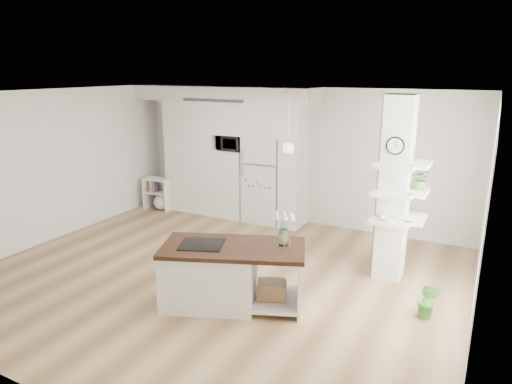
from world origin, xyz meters
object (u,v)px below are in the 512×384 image
at_px(kitchen_island, 218,273).
at_px(bookshelf, 159,196).
at_px(floor_plant_a, 428,300).
at_px(refrigerator, 265,179).

bearing_deg(kitchen_island, bookshelf, 117.24).
bearing_deg(bookshelf, kitchen_island, -45.57).
height_order(kitchen_island, floor_plant_a, kitchen_island).
distance_m(refrigerator, floor_plant_a, 4.37).
distance_m(refrigerator, bookshelf, 2.54).
bearing_deg(floor_plant_a, kitchen_island, -160.71).
xyz_separation_m(bookshelf, floor_plant_a, (5.97, -2.12, -0.06)).
relative_size(refrigerator, kitchen_island, 0.86).
relative_size(kitchen_island, bookshelf, 2.89).
height_order(kitchen_island, bookshelf, kitchen_island).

